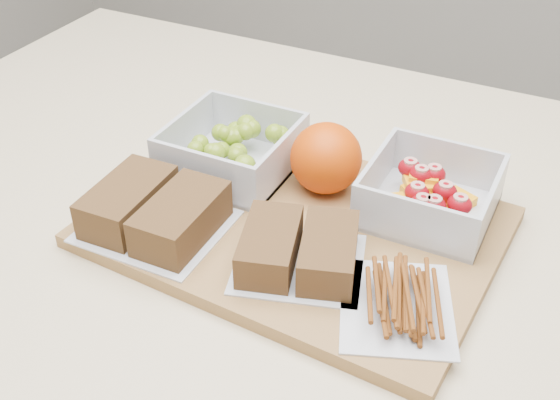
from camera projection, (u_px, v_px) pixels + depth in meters
The scene contains 7 objects.
cutting_board at pixel (296, 227), 0.77m from camera, with size 0.42×0.30×0.02m, color #9D7341.
grape_container at pixel (234, 150), 0.83m from camera, with size 0.14×0.14×0.06m.
fruit_container at pixel (429, 196), 0.76m from camera, with size 0.13×0.13×0.06m.
orange at pixel (326, 158), 0.79m from camera, with size 0.08×0.08×0.08m, color #DB4605.
sandwich_bag_left at pixel (154, 211), 0.74m from camera, with size 0.15×0.13×0.04m.
sandwich_bag_center at pixel (299, 250), 0.69m from camera, with size 0.15×0.14×0.04m.
pretzel_bag at pixel (398, 297), 0.65m from camera, with size 0.14×0.15×0.03m.
Camera 1 is at (0.28, -0.55, 1.38)m, focal length 45.00 mm.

